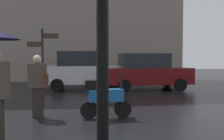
{
  "coord_description": "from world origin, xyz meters",
  "views": [
    {
      "loc": [
        0.26,
        -2.56,
        1.59
      ],
      "look_at": [
        1.59,
        5.86,
        1.17
      ],
      "focal_mm": 39.13,
      "sensor_mm": 36.0,
      "label": 1
    }
  ],
  "objects": [
    {
      "name": "street_signpost",
      "position": [
        -0.81,
        6.34,
        1.6
      ],
      "size": [
        1.08,
        0.08,
        2.62
      ],
      "color": "black",
      "rests_on": "ground"
    },
    {
      "name": "parked_car_right",
      "position": [
        3.89,
        9.31,
        0.92
      ],
      "size": [
        4.24,
        1.91,
        1.81
      ],
      "rotation": [
        0.0,
        0.0,
        -0.09
      ],
      "color": "#590C0F",
      "rests_on": "ground"
    },
    {
      "name": "parked_car_left",
      "position": [
        0.78,
        10.04,
        0.97
      ],
      "size": [
        4.16,
        1.88,
        1.93
      ],
      "rotation": [
        0.0,
        0.0,
        3.08
      ],
      "color": "silver",
      "rests_on": "ground"
    },
    {
      "name": "parked_scooter",
      "position": [
        1.05,
        3.77,
        0.55
      ],
      "size": [
        1.36,
        0.32,
        1.23
      ],
      "rotation": [
        0.0,
        0.0,
        -0.25
      ],
      "color": "black",
      "rests_on": "ground"
    },
    {
      "name": "pedestrian_with_bag",
      "position": [
        -0.68,
        4.13,
        0.94
      ],
      "size": [
        0.51,
        0.24,
        1.67
      ],
      "rotation": [
        0.0,
        0.0,
        5.72
      ],
      "color": "#2A241E",
      "rests_on": "ground"
    }
  ]
}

